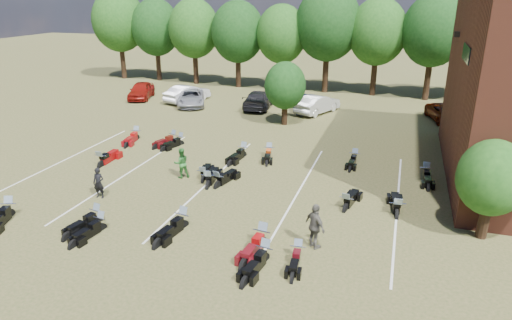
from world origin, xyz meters
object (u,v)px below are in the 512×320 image
at_px(person_black, 99,183).
at_px(motorcycle_7, 102,166).
at_px(motorcycle_14, 173,143).
at_px(car_0, 141,90).
at_px(motorcycle_0, 10,217).
at_px(motorcycle_3, 101,230).
at_px(car_4, 304,103).
at_px(person_grey, 315,226).
at_px(person_green, 181,163).

height_order(person_black, motorcycle_7, person_black).
relative_size(person_black, motorcycle_14, 0.71).
relative_size(car_0, motorcycle_7, 1.86).
bearing_deg(motorcycle_0, person_black, 29.12).
height_order(person_black, motorcycle_3, person_black).
height_order(motorcycle_3, motorcycle_14, motorcycle_14).
relative_size(motorcycle_0, motorcycle_3, 1.15).
xyz_separation_m(car_4, person_black, (-5.97, -20.92, 0.09)).
distance_m(person_black, motorcycle_0, 4.21).
distance_m(person_black, person_grey, 11.44).
bearing_deg(motorcycle_0, car_0, 87.45).
xyz_separation_m(car_4, person_grey, (5.38, -22.33, 0.26)).
xyz_separation_m(car_0, motorcycle_14, (9.50, -11.56, -0.80)).
height_order(car_4, person_black, person_black).
distance_m(car_4, person_black, 21.75).
xyz_separation_m(car_0, person_green, (12.96, -17.06, 0.07)).
relative_size(person_grey, motorcycle_3, 0.90).
bearing_deg(motorcycle_3, motorcycle_0, -169.70).
bearing_deg(motorcycle_7, motorcycle_0, 86.94).
bearing_deg(person_black, motorcycle_3, -59.41).
bearing_deg(person_green, person_grey, 109.44).
bearing_deg(person_grey, motorcycle_0, 48.37).
height_order(car_4, motorcycle_3, car_4).
relative_size(car_4, motorcycle_7, 1.67).
bearing_deg(person_grey, motorcycle_14, -0.00).
bearing_deg(person_green, car_4, -140.26).
bearing_deg(motorcycle_3, person_grey, 16.69).
xyz_separation_m(person_green, motorcycle_0, (-5.47, -6.84, -0.87)).
relative_size(person_green, motorcycle_3, 0.80).
height_order(car_0, motorcycle_3, car_0).
bearing_deg(motorcycle_3, motorcycle_7, 133.17).
xyz_separation_m(motorcycle_3, motorcycle_14, (-2.82, 12.12, 0.00)).
distance_m(person_black, motorcycle_3, 3.67).
bearing_deg(person_green, motorcycle_14, -97.57).
relative_size(car_4, motorcycle_3, 1.93).
xyz_separation_m(car_0, motorcycle_0, (7.49, -23.91, -0.80)).
distance_m(car_0, motorcycle_3, 26.70).
relative_size(person_black, motorcycle_0, 0.64).
bearing_deg(person_grey, motorcycle_3, 50.55).
bearing_deg(motorcycle_14, person_grey, -23.84).
height_order(person_grey, motorcycle_0, person_grey).
distance_m(car_4, motorcycle_0, 25.57).
bearing_deg(motorcycle_7, motorcycle_14, -112.06).
bearing_deg(person_black, car_0, 110.50).
height_order(car_0, person_grey, person_grey).
xyz_separation_m(person_grey, motorcycle_3, (-9.23, -1.48, -0.98)).
bearing_deg(car_0, person_green, -70.05).
relative_size(person_black, motorcycle_7, 0.64).
xyz_separation_m(person_black, person_green, (2.76, 3.72, 0.07)).
bearing_deg(motorcycle_0, motorcycle_14, 60.81).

